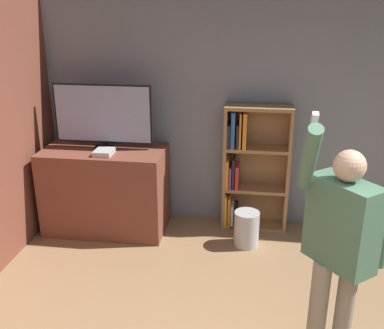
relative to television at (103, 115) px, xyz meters
name	(u,v)px	position (x,y,z in m)	size (l,w,h in m)	color
wall_back	(266,109)	(1.73, 0.39, 0.04)	(6.96, 0.06, 2.70)	gray
tv_ledge	(106,189)	(0.00, -0.07, -0.84)	(1.33, 0.70, 0.95)	brown
television	(103,115)	(0.00, 0.00, 0.00)	(1.07, 0.22, 0.70)	black
game_console	(104,152)	(0.06, -0.23, -0.34)	(0.19, 0.23, 0.05)	silver
bookshelf	(249,168)	(1.58, 0.21, -0.60)	(0.73, 0.28, 1.42)	#997047
person	(340,241)	(2.21, -1.80, -0.33)	(0.61, 0.56, 1.88)	gray
waste_bin	(246,229)	(1.58, -0.25, -1.12)	(0.27, 0.27, 0.38)	#B7B7BC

